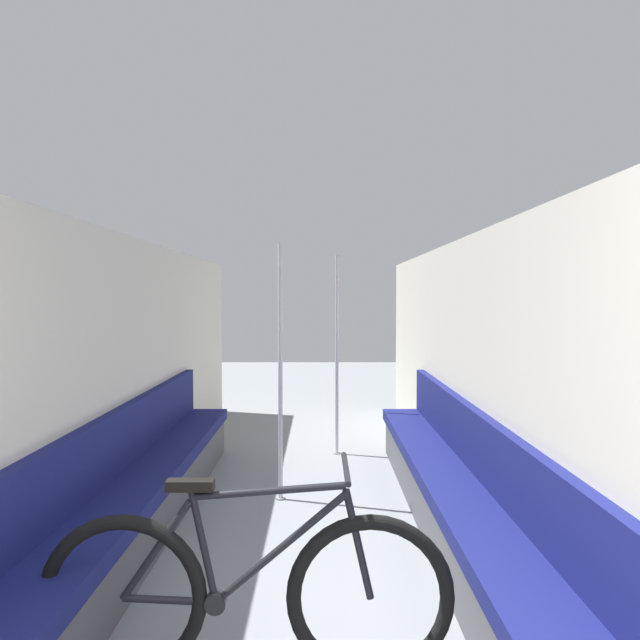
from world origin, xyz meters
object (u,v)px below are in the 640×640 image
(grab_pole_near, at_px, (279,375))
(bench_seat_row_right, at_px, (459,507))
(grab_pole_far, at_px, (335,358))
(bench_seat_row_left, at_px, (127,507))
(bicycle, at_px, (245,594))

(grab_pole_near, bearing_deg, bench_seat_row_right, -41.20)
(grab_pole_near, bearing_deg, grab_pole_far, 71.33)
(bench_seat_row_left, relative_size, grab_pole_near, 2.52)
(bench_seat_row_right, xyz_separation_m, bicycle, (-1.21, -1.32, 0.08))
(bicycle, bearing_deg, grab_pole_far, 82.73)
(bicycle, distance_m, grab_pole_far, 3.93)
(grab_pole_far, bearing_deg, grab_pole_near, -108.67)
(bench_seat_row_left, xyz_separation_m, bicycle, (0.90, -1.32, 0.08))
(bench_seat_row_right, bearing_deg, bicycle, -132.54)
(bench_seat_row_right, xyz_separation_m, grab_pole_far, (-0.72, 2.53, 0.71))
(bench_seat_row_right, relative_size, bicycle, 2.95)
(grab_pole_near, height_order, grab_pole_far, same)
(grab_pole_near, distance_m, grab_pole_far, 1.54)
(bench_seat_row_left, bearing_deg, grab_pole_near, 49.90)
(grab_pole_near, bearing_deg, bicycle, -89.85)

